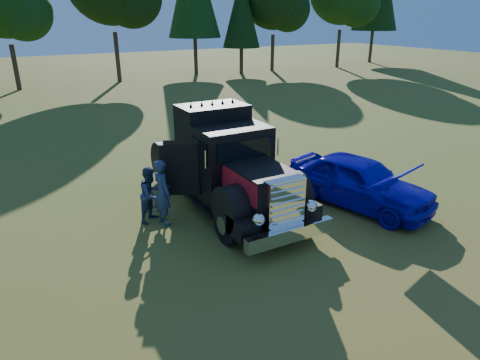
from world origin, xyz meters
The scene contains 5 objects.
ground centered at (0.00, 0.00, 0.00)m, with size 120.00×120.00×0.00m, color #395F1C.
diamond_t_truck centered at (0.04, 2.36, 1.28)m, with size 3.25×7.16×3.00m.
hotrod_coupe centered at (3.62, 0.40, 0.78)m, with size 2.95×4.90×1.89m.
spectator_near centered at (-2.06, 2.16, 0.95)m, with size 0.69×0.46×1.90m, color #1A1D3D.
spectator_far centered at (-2.28, 2.53, 0.81)m, with size 0.79×0.61×1.62m, color #1F2B48.
Camera 1 is at (-5.55, -8.40, 5.58)m, focal length 32.00 mm.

